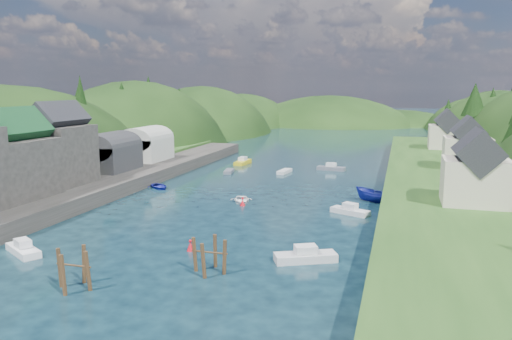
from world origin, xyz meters
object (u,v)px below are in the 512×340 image
(piling_cluster_near, at_px, (74,273))
(piling_cluster_far, at_px, (210,259))
(channel_buoy_far, at_px, (243,202))
(channel_buoy_near, at_px, (190,246))

(piling_cluster_near, height_order, piling_cluster_far, piling_cluster_near)
(piling_cluster_near, xyz_separation_m, piling_cluster_far, (8.63, 6.05, -0.10))
(channel_buoy_far, bearing_deg, piling_cluster_near, -97.76)
(piling_cluster_far, bearing_deg, channel_buoy_far, 101.20)
(channel_buoy_near, bearing_deg, piling_cluster_far, -50.98)
(piling_cluster_near, height_order, channel_buoy_near, piling_cluster_near)
(piling_cluster_far, distance_m, channel_buoy_near, 6.03)
(piling_cluster_near, relative_size, channel_buoy_far, 3.36)
(piling_cluster_near, distance_m, piling_cluster_far, 10.53)
(piling_cluster_near, bearing_deg, piling_cluster_far, 35.02)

